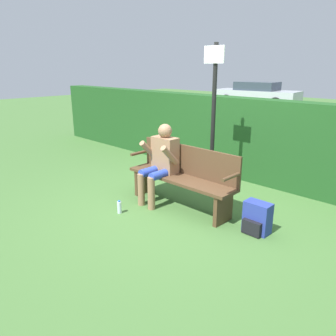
# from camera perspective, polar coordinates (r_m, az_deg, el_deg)

# --- Properties ---
(ground_plane) EXTENTS (40.00, 40.00, 0.00)m
(ground_plane) POSITION_cam_1_polar(r_m,az_deg,el_deg) (5.12, 2.00, -6.65)
(ground_plane) COLOR #426B33
(hedge_back) EXTENTS (12.00, 0.41, 1.52)m
(hedge_back) POSITION_cam_1_polar(r_m,az_deg,el_deg) (6.38, 13.77, 4.89)
(hedge_back) COLOR #1E4C1E
(hedge_back) RESTS_ON ground
(park_bench) EXTENTS (1.86, 0.42, 0.93)m
(park_bench) POSITION_cam_1_polar(r_m,az_deg,el_deg) (4.99, 2.57, -1.29)
(park_bench) COLOR #513823
(park_bench) RESTS_ON ground
(person_seated) EXTENTS (0.55, 0.58, 1.24)m
(person_seated) POSITION_cam_1_polar(r_m,az_deg,el_deg) (5.08, -1.26, 1.50)
(person_seated) COLOR #997051
(person_seated) RESTS_ON ground
(backpack) EXTENTS (0.34, 0.26, 0.41)m
(backpack) POSITION_cam_1_polar(r_m,az_deg,el_deg) (4.43, 15.20, -8.46)
(backpack) COLOR #283893
(backpack) RESTS_ON ground
(water_bottle) EXTENTS (0.06, 0.06, 0.20)m
(water_bottle) POSITION_cam_1_polar(r_m,az_deg,el_deg) (4.90, -8.47, -6.77)
(water_bottle) COLOR silver
(water_bottle) RESTS_ON ground
(signpost) EXTENTS (0.37, 0.09, 2.43)m
(signpost) POSITION_cam_1_polar(r_m,az_deg,el_deg) (5.43, 7.89, 9.79)
(signpost) COLOR black
(signpost) RESTS_ON ground
(parked_car) EXTENTS (4.45, 2.08, 1.32)m
(parked_car) POSITION_cam_1_polar(r_m,az_deg,el_deg) (18.23, 15.15, 12.18)
(parked_car) COLOR #B7BCC6
(parked_car) RESTS_ON ground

